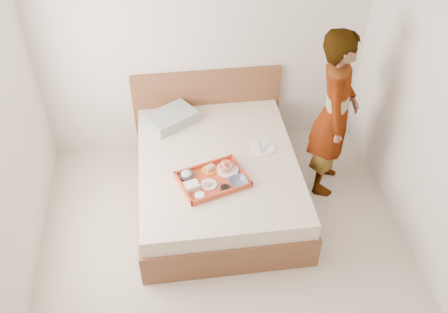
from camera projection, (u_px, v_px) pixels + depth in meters
ground at (230, 276)px, 4.56m from camera, size 3.50×4.00×0.01m
ceiling at (233, 1)px, 2.85m from camera, size 3.50×4.00×0.01m
wall_back at (203, 40)px, 5.20m from camera, size 3.50×0.01×2.60m
bed at (218, 179)px, 5.13m from camera, size 1.65×2.00×0.53m
headboard at (207, 107)px, 5.72m from camera, size 1.65×0.06×0.95m
pillow at (171, 118)px, 5.37m from camera, size 0.61×0.56×0.12m
tray at (213, 179)px, 4.70m from camera, size 0.72×0.61×0.06m
prawn_plate at (227, 170)px, 4.81m from camera, size 0.27×0.27×0.01m
navy_bowl_big at (238, 182)px, 4.66m from camera, size 0.22×0.22×0.04m
sauce_dish at (225, 188)px, 4.61m from camera, size 0.11×0.11×0.03m
meat_plate at (209, 185)px, 4.66m from camera, size 0.19×0.19×0.01m
bread_plate at (209, 170)px, 4.81m from camera, size 0.19×0.19×0.01m
salad_bowl at (187, 176)px, 4.73m from camera, size 0.17×0.17×0.04m
plastic_tub at (192, 186)px, 4.61m from camera, size 0.15×0.14×0.06m
cheese_round at (200, 196)px, 4.54m from camera, size 0.11×0.11×0.03m
dinner_plate at (263, 147)px, 5.09m from camera, size 0.32×0.32×0.01m
person at (334, 114)px, 4.90m from camera, size 0.64×0.77×1.80m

